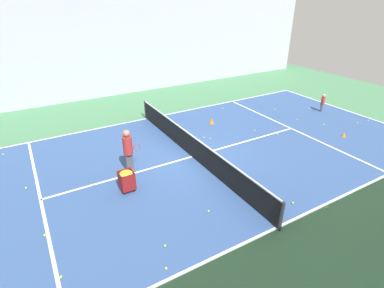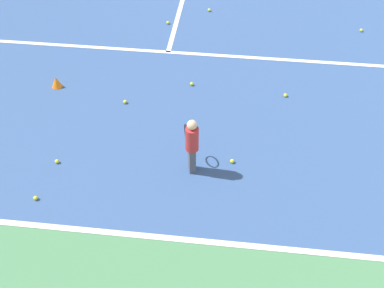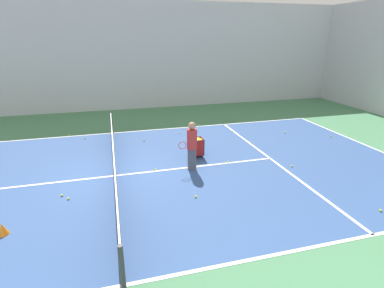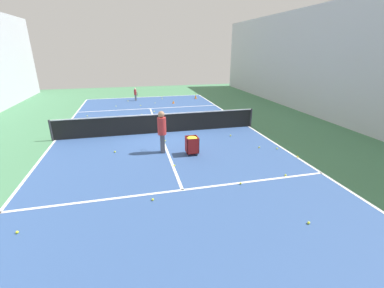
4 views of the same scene
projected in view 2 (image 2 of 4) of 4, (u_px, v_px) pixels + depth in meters
name	position (u px, v px, depth m)	size (l,w,h in m)	color
line_baseline_near	(118.00, 233.00, 7.80)	(10.04, 0.10, 0.00)	white
line_service_near	(168.00, 52.00, 11.35)	(10.04, 0.10, 0.00)	white
player_near_baseline	(192.00, 142.00, 8.37)	(0.31, 0.53, 1.05)	#4C4C56
training_cone_1	(56.00, 82.00, 10.37)	(0.20, 0.20, 0.23)	orange
tennis_ball_0	(125.00, 102.00, 10.04)	(0.07, 0.07, 0.07)	yellow
tennis_ball_3	(57.00, 161.00, 8.86)	(0.07, 0.07, 0.07)	yellow
tennis_ball_8	(192.00, 84.00, 10.46)	(0.07, 0.07, 0.07)	yellow
tennis_ball_9	(361.00, 30.00, 11.95)	(0.07, 0.07, 0.07)	yellow
tennis_ball_12	(232.00, 161.00, 8.86)	(0.07, 0.07, 0.07)	yellow
tennis_ball_13	(168.00, 23.00, 12.19)	(0.07, 0.07, 0.07)	yellow
tennis_ball_15	(209.00, 10.00, 12.62)	(0.07, 0.07, 0.07)	yellow
tennis_ball_19	(285.00, 95.00, 10.19)	(0.07, 0.07, 0.07)	yellow
tennis_ball_25	(36.00, 198.00, 8.26)	(0.07, 0.07, 0.07)	yellow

